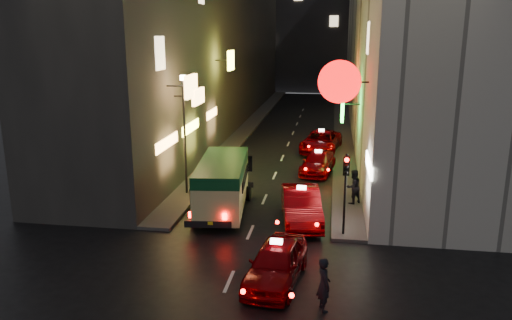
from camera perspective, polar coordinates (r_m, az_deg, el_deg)
The scene contains 14 objects.
building_left at distance 46.93m, azimuth -5.34°, elevation 14.95°, with size 7.40×52.00×18.00m.
building_right at distance 45.77m, azimuth 15.16°, elevation 14.55°, with size 8.41×52.07×18.00m.
building_far at distance 77.65m, azimuth 6.64°, elevation 16.14°, with size 30.00×10.00×22.00m, color #2E2E32.
sidewalk_left at distance 46.93m, azimuth -0.63°, elevation 4.06°, with size 1.50×52.00×0.15m, color #42403D.
sidewalk_right at distance 46.31m, azimuth 9.82°, elevation 3.71°, with size 1.50×52.00×0.15m, color #42403D.
minibus at distance 23.93m, azimuth -3.84°, elevation -2.28°, with size 2.73×6.19×2.57m.
taxi_near at distance 17.62m, azimuth 2.33°, elevation -11.32°, with size 2.81×5.47×1.83m.
taxi_second at distance 22.95m, azimuth 5.19°, elevation -4.92°, with size 3.15×6.01×1.99m.
taxi_third at distance 31.20m, azimuth 7.11°, elevation -0.08°, with size 2.55×4.89×1.65m.
taxi_far at distance 36.77m, azimuth 7.45°, elevation 2.32°, with size 3.04×5.74×1.91m.
pedestrian_crossing at distance 16.04m, azimuth 7.77°, elevation -13.54°, with size 0.65×0.42×1.98m, color black.
pedestrian_sidewalk at distance 25.29m, azimuth 11.07°, elevation -2.77°, with size 0.74×0.46×1.96m, color black.
traffic_light at distance 20.83m, azimuth 10.23°, elevation -1.97°, with size 0.26×0.43×3.50m.
lamp_post at distance 26.11m, azimuth -8.17°, elevation 3.76°, with size 0.28×0.28×6.22m.
Camera 1 is at (3.38, -11.54, 8.46)m, focal length 35.00 mm.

